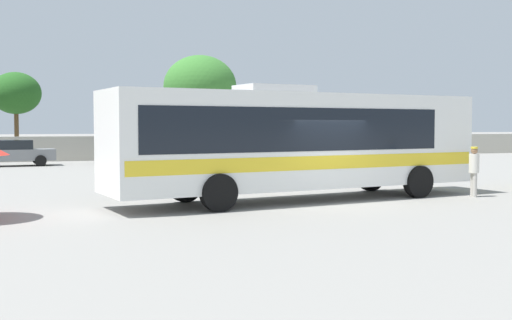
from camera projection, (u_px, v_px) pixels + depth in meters
ground_plane at (228, 178)px, 28.39m from camera, size 300.00×300.00×0.00m
perimeter_wall at (157, 148)px, 43.66m from camera, size 80.00×0.30×1.62m
coach_bus_white_yellow at (296, 140)px, 19.71m from camera, size 12.46×4.25×3.55m
attendant_by_bus_door at (474, 168)px, 20.74m from camera, size 0.39×0.39×1.65m
parked_car_leftmost_grey at (12, 152)px, 36.41m from camera, size 4.64×2.21×1.50m
parked_car_second_black at (133, 150)px, 39.46m from camera, size 4.34×2.12×1.52m
roadside_tree_midleft at (16, 93)px, 46.47m from camera, size 3.62×3.62×6.24m
roadside_tree_midright at (200, 86)px, 48.18m from camera, size 5.52×5.52×7.65m
roadside_tree_right at (265, 105)px, 52.81m from camera, size 4.02×4.02×5.74m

